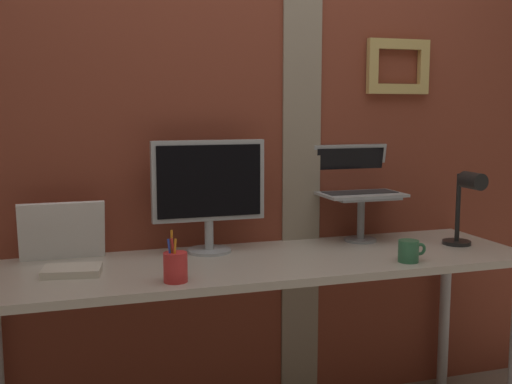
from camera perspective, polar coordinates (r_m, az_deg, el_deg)
The scene contains 10 objects.
brick_wall_back at distance 2.72m, azimuth -1.15°, elevation 5.66°, with size 3.70×0.16×2.49m.
desk at distance 2.45m, azimuth 0.72°, elevation -7.85°, with size 2.12×0.61×0.76m.
monitor at distance 2.51m, azimuth -4.34°, elevation 0.52°, with size 0.46×0.18×0.45m.
laptop_stand at distance 2.77m, azimuth 9.55°, elevation -1.67°, with size 0.28×0.22×0.20m.
laptop at distance 2.81m, azimuth 9.02°, elevation 1.02°, with size 0.36×0.26×0.22m.
whiteboard_panel at distance 2.50m, azimuth -17.26°, elevation -3.44°, with size 0.32×0.02×0.24m, color white.
desk_lamp at distance 2.75m, azimuth 18.62°, elevation -0.77°, with size 0.12×0.20×0.32m.
pen_cup at distance 2.13m, azimuth -7.36°, elevation -6.77°, with size 0.08×0.08×0.18m.
coffee_mug at distance 2.45m, azimuth 13.77°, elevation -5.24°, with size 0.11×0.08×0.08m.
paper_clutter_stack at distance 2.31m, azimuth -16.42°, elevation -6.89°, with size 0.20×0.14×0.03m, color silver.
Camera 1 is at (-0.78, -2.21, 1.34)m, focal length 43.90 mm.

